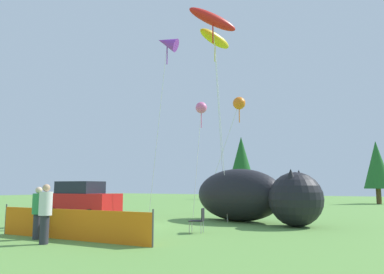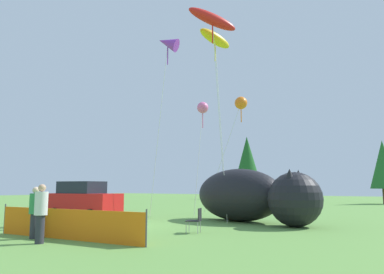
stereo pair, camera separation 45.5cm
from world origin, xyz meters
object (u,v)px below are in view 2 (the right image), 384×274
at_px(parked_car, 84,200).
at_px(kite_orange_flower, 241,103).
at_px(folding_chair, 196,219).
at_px(kite_pink_octopus, 203,108).
at_px(inflatable_cat, 250,197).
at_px(kite_red_lizard, 212,20).
at_px(spectator_in_grey_shirt, 41,211).
at_px(kite_purple_delta, 168,44).
at_px(kite_yellow_hero, 215,39).
at_px(spectator_in_black_shirt, 35,210).

bearing_deg(parked_car, kite_orange_flower, 44.70).
height_order(folding_chair, kite_pink_octopus, kite_pink_octopus).
height_order(inflatable_cat, kite_pink_octopus, kite_pink_octopus).
height_order(kite_red_lizard, kite_pink_octopus, kite_red_lizard).
relative_size(parked_car, kite_orange_flower, 0.57).
xyz_separation_m(spectator_in_grey_shirt, kite_purple_delta, (-2.28, 9.36, 9.00)).
relative_size(inflatable_cat, kite_pink_octopus, 1.06).
bearing_deg(kite_yellow_hero, spectator_in_grey_shirt, -93.51).
xyz_separation_m(kite_orange_flower, kite_yellow_hero, (0.88, -4.89, 2.58)).
distance_m(spectator_in_grey_shirt, kite_red_lizard, 12.90).
height_order(folding_chair, kite_orange_flower, kite_orange_flower).
bearing_deg(kite_yellow_hero, kite_purple_delta, -170.16).
relative_size(spectator_in_grey_shirt, kite_yellow_hero, 0.17).
relative_size(parked_car, inflatable_cat, 0.58).
bearing_deg(kite_orange_flower, spectator_in_black_shirt, -93.48).
height_order(kite_purple_delta, kite_red_lizard, kite_red_lizard).
relative_size(parked_car, spectator_in_black_shirt, 2.52).
bearing_deg(kite_pink_octopus, kite_yellow_hero, -47.06).
bearing_deg(kite_purple_delta, kite_yellow_hero, 9.84).
height_order(kite_purple_delta, kite_pink_octopus, kite_purple_delta).
distance_m(parked_car, folding_chair, 9.34).
xyz_separation_m(spectator_in_grey_shirt, kite_pink_octopus, (-1.87, 12.53, 5.68)).
bearing_deg(inflatable_cat, kite_purple_delta, -155.66).
bearing_deg(kite_purple_delta, kite_pink_octopus, 82.64).
relative_size(parked_car, kite_pink_octopus, 0.62).
height_order(folding_chair, spectator_in_black_shirt, spectator_in_black_shirt).
relative_size(kite_red_lizard, kite_pink_octopus, 1.57).
height_order(spectator_in_black_shirt, kite_purple_delta, kite_purple_delta).
distance_m(parked_car, inflatable_cat, 9.39).
height_order(folding_chair, inflatable_cat, inflatable_cat).
relative_size(kite_purple_delta, kite_orange_flower, 1.39).
bearing_deg(parked_car, kite_red_lizard, 6.06).
height_order(spectator_in_black_shirt, kite_orange_flower, kite_orange_flower).
relative_size(kite_pink_octopus, kite_yellow_hero, 0.68).
height_order(parked_car, kite_purple_delta, kite_purple_delta).
relative_size(folding_chair, kite_orange_flower, 0.12).
distance_m(inflatable_cat, kite_yellow_hero, 8.78).
bearing_deg(spectator_in_grey_shirt, kite_purple_delta, 103.69).
distance_m(folding_chair, kite_purple_delta, 11.54).
xyz_separation_m(folding_chair, kite_orange_flower, (-2.86, 9.87, 6.66)).
bearing_deg(folding_chair, kite_orange_flower, -93.29).
bearing_deg(spectator_in_grey_shirt, folding_chair, 62.15).
xyz_separation_m(spectator_in_grey_shirt, kite_yellow_hero, (0.61, 9.87, 8.80)).
relative_size(kite_red_lizard, kite_yellow_hero, 1.07).
xyz_separation_m(parked_car, kite_orange_flower, (6.19, 7.60, 6.22)).
height_order(parked_car, kite_red_lizard, kite_red_lizard).
height_order(kite_purple_delta, kite_yellow_hero, kite_purple_delta).
xyz_separation_m(kite_purple_delta, kite_yellow_hero, (2.89, 0.50, -0.21)).
height_order(parked_car, kite_orange_flower, kite_orange_flower).
bearing_deg(inflatable_cat, kite_yellow_hero, -161.83).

